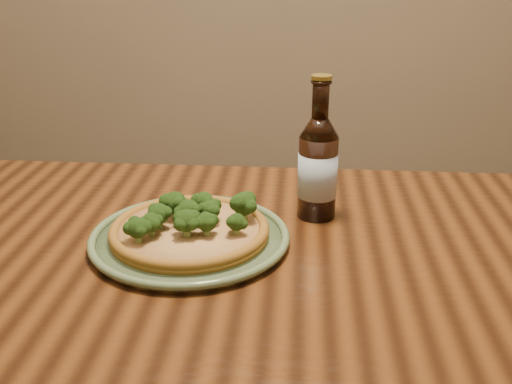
# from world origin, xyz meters

# --- Properties ---
(table) EXTENTS (1.60, 0.90, 0.75)m
(table) POSITION_xyz_m (0.00, 0.10, 0.66)
(table) COLOR #4D2810
(table) RESTS_ON ground
(plate) EXTENTS (0.34, 0.34, 0.02)m
(plate) POSITION_xyz_m (0.13, 0.17, 0.76)
(plate) COLOR #5D724F
(plate) RESTS_ON table
(pizza) EXTENTS (0.27, 0.27, 0.07)m
(pizza) POSITION_xyz_m (0.13, 0.17, 0.78)
(pizza) COLOR #8C5F1F
(pizza) RESTS_ON plate
(beer_bottle) EXTENTS (0.07, 0.07, 0.26)m
(beer_bottle) POSITION_xyz_m (0.34, 0.30, 0.85)
(beer_bottle) COLOR black
(beer_bottle) RESTS_ON table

